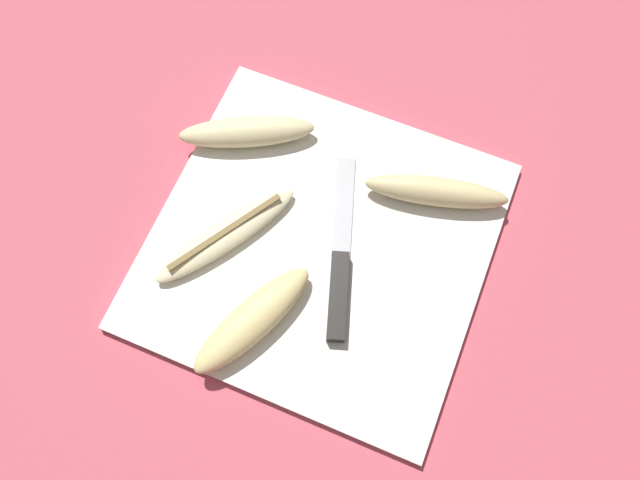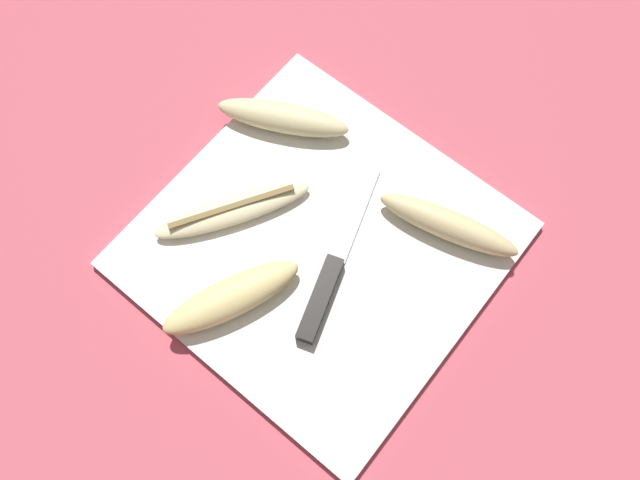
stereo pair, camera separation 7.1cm
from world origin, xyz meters
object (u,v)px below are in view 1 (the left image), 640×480
at_px(knife, 339,278).
at_px(banana_mellow_near, 436,192).
at_px(banana_pale_long, 226,235).
at_px(banana_soft_right, 247,132).
at_px(banana_golden_short, 253,320).

relative_size(knife, banana_mellow_near, 1.29).
distance_m(banana_pale_long, banana_soft_right, 0.13).
xyz_separation_m(knife, banana_mellow_near, (0.07, 0.14, 0.01)).
bearing_deg(banana_soft_right, banana_golden_short, -63.75).
bearing_deg(banana_golden_short, knife, 49.95).
bearing_deg(banana_mellow_near, knife, -115.75).
bearing_deg(banana_pale_long, knife, 0.75).
relative_size(banana_pale_long, banana_golden_short, 1.08).
bearing_deg(knife, banana_golden_short, -148.37).
height_order(banana_soft_right, banana_mellow_near, banana_mellow_near).
xyz_separation_m(banana_pale_long, banana_golden_short, (0.07, -0.08, 0.01)).
relative_size(banana_pale_long, banana_soft_right, 1.09).
height_order(banana_golden_short, banana_mellow_near, same).
xyz_separation_m(banana_pale_long, banana_soft_right, (-0.03, 0.13, 0.01)).
bearing_deg(banana_mellow_near, banana_golden_short, -121.60).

